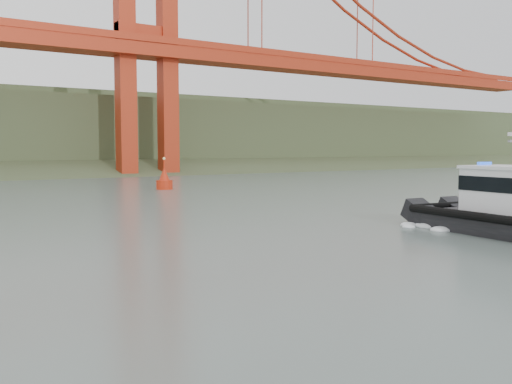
% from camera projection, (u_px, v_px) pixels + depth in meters
% --- Properties ---
extents(ground, '(400.00, 400.00, 0.00)m').
position_uv_depth(ground, '(330.00, 248.00, 28.23)').
color(ground, slate).
rests_on(ground, ground).
extents(nav_buoy, '(1.95, 1.95, 4.07)m').
position_uv_depth(nav_buoy, '(164.00, 180.00, 68.24)').
color(nav_buoy, '#B8240C').
rests_on(nav_buoy, ground).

